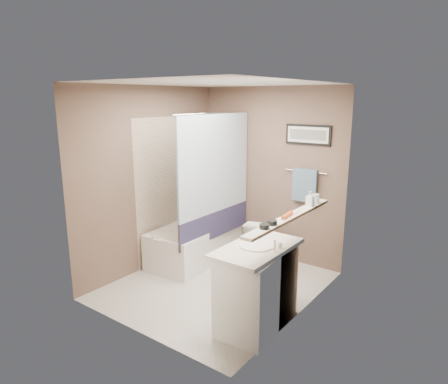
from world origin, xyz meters
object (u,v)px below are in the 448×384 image
Objects in this scene: vanity at (257,288)px; hair_brush_front at (287,215)px; glass_jar at (316,199)px; candle_bowl_far at (272,223)px; toilet at (265,242)px; candle_bowl_near at (264,226)px; bathtub at (197,242)px; soap_bottle at (310,198)px.

hair_brush_front is (0.19, 0.23, 0.74)m from vanity.
glass_jar reaches higher than hair_brush_front.
candle_bowl_far is (0.19, -0.07, 0.73)m from vanity.
candle_bowl_near is (0.87, -1.51, 0.80)m from toilet.
bathtub is at bearing 146.83° from candle_bowl_near.
hair_brush_front is 2.20× the size of glass_jar.
candle_bowl_near is (1.79, -1.17, 0.89)m from bathtub.
bathtub is at bearing 173.16° from soap_bottle.
candle_bowl_near is at bearing -52.73° from vanity.
bathtub is at bearing 10.52° from toilet.
vanity is 0.79m from candle_bowl_near.
hair_brush_front is (0.00, 0.43, 0.00)m from candle_bowl_near.
candle_bowl_far is (1.79, -1.03, 0.89)m from bathtub.
candle_bowl_near is 0.43m from hair_brush_front.
vanity is at bearing -103.91° from soap_bottle.
bathtub is 16.67× the size of candle_bowl_far.
soap_bottle is at bearing 71.35° from vanity.
soap_bottle is (0.00, 0.81, 0.06)m from candle_bowl_far.
candle_bowl_near reaches higher than toilet.
hair_brush_front is at bearing -90.00° from glass_jar.
hair_brush_front reaches higher than vanity.
toilet is 1.48m from vanity.
vanity is 0.79m from hair_brush_front.
candle_bowl_far is at bearing -24.19° from vanity.
hair_brush_front is at bearing 118.70° from toilet.
bathtub is 6.82× the size of hair_brush_front.
vanity is 0.76m from candle_bowl_far.
toilet is 7.52× the size of candle_bowl_far.
soap_bottle is (1.79, -0.21, 0.95)m from bathtub.
candle_bowl_near is at bearing -90.00° from candle_bowl_far.
candle_bowl_far is at bearing 112.21° from toilet.
vanity is 10.00× the size of candle_bowl_near.
soap_bottle is (0.00, 0.95, 0.06)m from candle_bowl_near.
glass_jar is 0.15m from soap_bottle.
bathtub is 1.67× the size of vanity.
vanity is at bearing 107.50° from toilet.
candle_bowl_near is 1.09m from glass_jar.
candle_bowl_near is at bearing 109.75° from toilet.
candle_bowl_far is 0.56× the size of soap_bottle.
glass_jar reaches higher than candle_bowl_far.
vanity is 1.19m from glass_jar.
candle_bowl_near is at bearing -90.00° from glass_jar.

